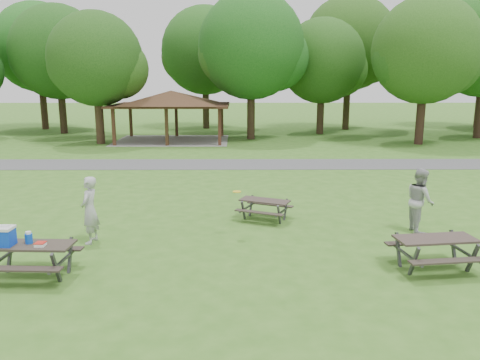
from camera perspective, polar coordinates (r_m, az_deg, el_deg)
name	(u,v)px	position (r m, az deg, el deg)	size (l,w,h in m)	color
ground	(203,262)	(12.34, -4.58, -9.92)	(160.00, 160.00, 0.00)	#36671D
asphalt_path	(221,164)	(25.83, -2.38, 1.94)	(120.00, 3.20, 0.02)	#474749
pavilion	(171,100)	(35.76, -8.39, 9.63)	(8.60, 7.01, 3.76)	#3A2115
tree_row_c	(59,55)	(43.08, -21.15, 14.02)	(8.19, 7.80, 10.67)	black
tree_row_d	(97,62)	(35.32, -17.02, 13.60)	(6.93, 6.60, 9.27)	#322216
tree_row_e	(253,49)	(36.50, 1.55, 15.65)	(8.40, 8.00, 11.02)	black
tree_row_f	(323,64)	(40.58, 10.10, 13.80)	(7.35, 7.00, 9.55)	black
tree_row_g	(427,53)	(35.97, 21.82, 14.13)	(7.77, 7.40, 10.25)	black
tree_deep_a	(40,50)	(47.45, -23.19, 14.35)	(8.40, 8.00, 11.38)	#311E16
tree_deep_b	(206,53)	(44.56, -4.14, 15.15)	(8.40, 8.00, 11.13)	black
tree_deep_c	(350,46)	(44.69, 13.30, 15.58)	(8.82, 8.40, 11.90)	#2F2215
picnic_table_near	(22,246)	(12.26, -25.04, -7.33)	(2.03, 1.66, 1.37)	#2E2721
picnic_table_middle	(265,205)	(15.67, 3.02, -3.02)	(2.02, 1.86, 0.71)	#312823
picnic_table_far	(435,245)	(12.60, 22.70, -7.36)	(2.13, 1.79, 0.85)	#322924
frisbee_in_flight	(237,192)	(13.69, -0.39, -1.43)	(0.29, 0.29, 0.02)	gold
frisbee_thrower	(90,210)	(14.04, -17.85, -3.51)	(0.71, 0.47, 1.95)	#ABABAE
frisbee_catcher	(420,200)	(15.41, 21.09, -2.31)	(0.96, 0.75, 1.98)	#A6A5A8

